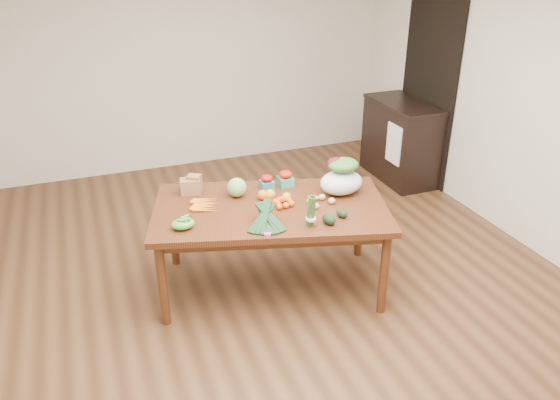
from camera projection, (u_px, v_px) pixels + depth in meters
name	position (u px, v px, depth m)	size (l,w,h in m)	color
floor	(274.00, 288.00, 4.59)	(6.00, 6.00, 0.00)	brown
room_walls	(273.00, 136.00, 4.00)	(5.02, 6.02, 2.70)	silver
dining_table	(271.00, 247.00, 4.47)	(1.83, 1.02, 0.75)	#512513
doorway_dark	(428.00, 92.00, 6.26)	(0.02, 1.00, 2.10)	black
cabinet	(401.00, 141.00, 6.48)	(0.52, 1.02, 0.94)	black
dish_towel	(394.00, 144.00, 6.15)	(0.02, 0.28, 0.45)	white
paper_bag	(190.00, 185.00, 4.49)	(0.21, 0.18, 0.15)	#956342
cabbage	(237.00, 187.00, 4.43)	(0.16, 0.16, 0.16)	#92B166
strawberry_basket_a	(267.00, 183.00, 4.58)	(0.11, 0.11, 0.10)	red
strawberry_basket_b	(286.00, 180.00, 4.63)	(0.12, 0.12, 0.11)	red
orange_a	(262.00, 195.00, 4.39)	(0.08, 0.08, 0.08)	orange
orange_b	(270.00, 195.00, 4.39)	(0.09, 0.09, 0.09)	orange
orange_c	(287.00, 197.00, 4.38)	(0.07, 0.07, 0.07)	orange
mandarin_cluster	(282.00, 201.00, 4.30)	(0.18, 0.18, 0.08)	orange
carrots	(204.00, 205.00, 4.30)	(0.22, 0.24, 0.03)	orange
snap_pea_bag	(183.00, 224.00, 3.96)	(0.17, 0.13, 0.08)	#57B53D
kale_bunch	(267.00, 219.00, 3.94)	(0.32, 0.40, 0.16)	black
asparagus_bundle	(311.00, 211.00, 3.95)	(0.08, 0.08, 0.25)	#507033
potato_a	(310.00, 201.00, 4.33)	(0.06, 0.05, 0.05)	#D3C379
potato_b	(316.00, 206.00, 4.25)	(0.06, 0.05, 0.05)	#DACC7E
potato_c	(322.00, 197.00, 4.39)	(0.06, 0.05, 0.05)	#C7BB73
potato_d	(316.00, 198.00, 4.39)	(0.05, 0.04, 0.04)	tan
potato_e	(332.00, 201.00, 4.33)	(0.06, 0.05, 0.05)	tan
avocado_a	(329.00, 219.00, 4.02)	(0.08, 0.12, 0.08)	black
avocado_b	(342.00, 213.00, 4.12)	(0.07, 0.10, 0.07)	black
salad_bag	(341.00, 178.00, 4.45)	(0.36, 0.27, 0.28)	silver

